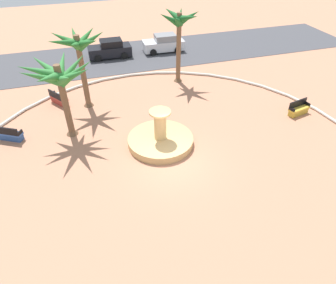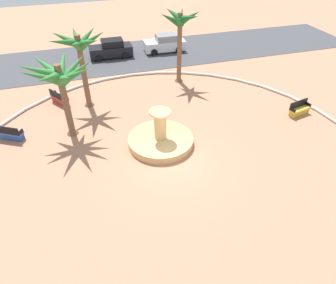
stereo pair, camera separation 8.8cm
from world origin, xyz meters
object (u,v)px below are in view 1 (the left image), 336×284
object	(u,v)px
parked_car_second	(164,44)
bench_southwest	(10,135)
palm_tree_by_curb	(179,27)
bench_north	(298,110)
parked_car_leftmost	(110,49)
palm_tree_mid_plaza	(79,48)
bench_east	(59,99)
palm_tree_near_fountain	(59,78)
fountain	(160,139)

from	to	relation	value
parked_car_second	bench_southwest	bearing A→B (deg)	-139.08
palm_tree_by_curb	parked_car_second	xyz separation A→B (m)	(0.78, 6.76, -3.57)
palm_tree_by_curb	bench_north	xyz separation A→B (m)	(6.23, -7.34, -4.00)
parked_car_leftmost	bench_southwest	bearing A→B (deg)	-124.48
palm_tree_mid_plaza	parked_car_leftmost	bearing A→B (deg)	71.53
palm_tree_mid_plaza	bench_north	xyz separation A→B (m)	(13.65, -5.47, -3.85)
palm_tree_by_curb	bench_east	world-z (taller)	palm_tree_by_curb
parked_car_leftmost	palm_tree_near_fountain	bearing A→B (deg)	-109.53
bench_north	parked_car_second	distance (m)	15.13
bench_east	bench_north	distance (m)	16.90
palm_tree_near_fountain	palm_tree_by_curb	size ratio (longest dim) A/B	0.86
palm_tree_mid_plaza	bench_southwest	size ratio (longest dim) A/B	3.24
parked_car_second	bench_north	bearing A→B (deg)	-68.87
palm_tree_near_fountain	bench_southwest	distance (m)	5.04
fountain	palm_tree_near_fountain	size ratio (longest dim) A/B	0.81
palm_tree_near_fountain	bench_southwest	bearing A→B (deg)	172.10
palm_tree_near_fountain	parked_car_leftmost	distance (m)	13.02
palm_tree_by_curb	parked_car_leftmost	distance (m)	8.91
palm_tree_mid_plaza	parked_car_second	size ratio (longest dim) A/B	1.31
fountain	parked_car_leftmost	world-z (taller)	fountain
palm_tree_near_fountain	parked_car_second	distance (m)	15.56
bench_east	parked_car_leftmost	distance (m)	9.21
bench_southwest	parked_car_second	bearing A→B (deg)	40.92
bench_east	palm_tree_near_fountain	bearing A→B (deg)	-80.82
fountain	parked_car_leftmost	distance (m)	14.58
palm_tree_mid_plaza	parked_car_leftmost	world-z (taller)	palm_tree_mid_plaza
palm_tree_mid_plaza	bench_east	xyz separation A→B (m)	(-2.02, 0.87, -3.85)
palm_tree_near_fountain	bench_southwest	world-z (taller)	palm_tree_near_fountain
palm_tree_mid_plaza	parked_car_leftmost	xyz separation A→B (m)	(2.89, 8.65, -3.42)
bench_southwest	parked_car_leftmost	size ratio (longest dim) A/B	0.41
fountain	parked_car_second	world-z (taller)	fountain
palm_tree_by_curb	palm_tree_near_fountain	bearing A→B (deg)	-149.56
parked_car_leftmost	bench_east	bearing A→B (deg)	-122.23
bench_east	bench_north	bearing A→B (deg)	-22.04
bench_north	bench_southwest	bearing A→B (deg)	171.77
bench_north	palm_tree_by_curb	bearing A→B (deg)	130.31
bench_east	bench_southwest	xyz separation A→B (m)	(-2.95, -3.65, 0.00)
fountain	bench_southwest	size ratio (longest dim) A/B	2.38
fountain	bench_north	size ratio (longest dim) A/B	2.34
palm_tree_near_fountain	palm_tree_by_curb	bearing A→B (deg)	30.44
bench_east	parked_car_second	bearing A→B (deg)	37.22
palm_tree_mid_plaza	bench_north	distance (m)	15.20
fountain	bench_north	world-z (taller)	fountain
bench_east	palm_tree_mid_plaza	bearing A→B (deg)	-23.42
fountain	parked_car_second	size ratio (longest dim) A/B	0.97
palm_tree_by_curb	bench_east	xyz separation A→B (m)	(-9.44, -1.00, -4.00)
bench_north	palm_tree_near_fountain	bearing A→B (deg)	171.69
fountain	bench_southwest	xyz separation A→B (m)	(-8.64, 3.12, 0.02)
fountain	bench_east	xyz separation A→B (m)	(-5.70, 6.77, 0.02)
bench_east	bench_southwest	size ratio (longest dim) A/B	0.98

